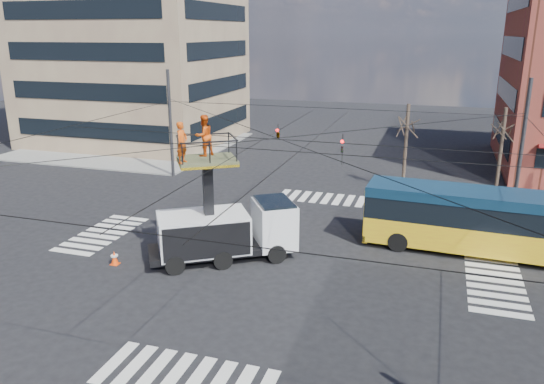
{
  "coord_description": "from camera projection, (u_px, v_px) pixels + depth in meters",
  "views": [
    {
      "loc": [
        7.03,
        -22.99,
        10.6
      ],
      "look_at": [
        -0.79,
        1.65,
        2.76
      ],
      "focal_mm": 35.0,
      "sensor_mm": 36.0,
      "label": 1
    }
  ],
  "objects": [
    {
      "name": "tree_b",
      "position": [
        503.0,
        129.0,
        33.87
      ],
      "size": [
        2.0,
        2.0,
        6.0
      ],
      "color": "#382B21",
      "rests_on": "ground"
    },
    {
      "name": "overhead_network",
      "position": [
        278.0,
        170.0,
        25.23
      ],
      "size": [
        24.24,
        24.24,
        8.0
      ],
      "color": "#2D2D30",
      "rests_on": "ground"
    },
    {
      "name": "city_bus",
      "position": [
        488.0,
        221.0,
        25.88
      ],
      "size": [
        11.95,
        3.22,
        3.2
      ],
      "rotation": [
        0.0,
        0.0,
        -0.05
      ],
      "color": "yellow",
      "rests_on": "ground"
    },
    {
      "name": "traffic_cone",
      "position": [
        114.0,
        258.0,
        25.09
      ],
      "size": [
        0.36,
        0.36,
        0.68
      ],
      "primitive_type": "cone",
      "color": "#FC430A",
      "rests_on": "ground"
    },
    {
      "name": "crosswalks",
      "position": [
        277.0,
        256.0,
        26.08
      ],
      "size": [
        22.4,
        22.4,
        0.02
      ],
      "primitive_type": null,
      "color": "silver",
      "rests_on": "ground"
    },
    {
      "name": "ground",
      "position": [
        277.0,
        256.0,
        26.09
      ],
      "size": [
        120.0,
        120.0,
        0.0
      ],
      "primitive_type": "plane",
      "color": "black",
      "rests_on": "ground"
    },
    {
      "name": "sidewalk_nw",
      "position": [
        134.0,
        145.0,
        51.3
      ],
      "size": [
        18.0,
        18.0,
        0.12
      ],
      "primitive_type": "cube",
      "color": "slate",
      "rests_on": "ground"
    },
    {
      "name": "utility_truck",
      "position": [
        226.0,
        216.0,
        25.26
      ],
      "size": [
        7.13,
        5.72,
        6.96
      ],
      "rotation": [
        0.0,
        0.0,
        0.57
      ],
      "color": "black",
      "rests_on": "ground"
    },
    {
      "name": "tree_a",
      "position": [
        407.0,
        124.0,
        35.61
      ],
      "size": [
        2.0,
        2.0,
        6.0
      ],
      "color": "#382B21",
      "rests_on": "ground"
    },
    {
      "name": "flagger",
      "position": [
        427.0,
        231.0,
        26.72
      ],
      "size": [
        1.0,
        1.4,
        1.97
      ],
      "primitive_type": "imported",
      "rotation": [
        0.0,
        0.0,
        -1.34
      ],
      "color": "#D14E0D",
      "rests_on": "ground"
    },
    {
      "name": "worker_ground",
      "position": [
        171.0,
        229.0,
        26.94
      ],
      "size": [
        0.89,
        1.25,
        1.97
      ],
      "primitive_type": "imported",
      "rotation": [
        0.0,
        0.0,
        1.97
      ],
      "color": "orange",
      "rests_on": "ground"
    }
  ]
}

